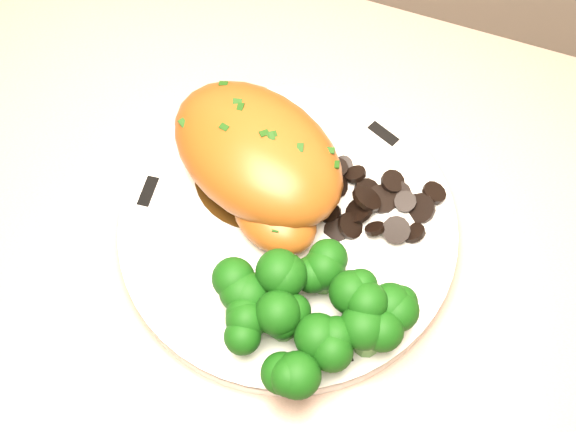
% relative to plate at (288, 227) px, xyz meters
% --- Properties ---
extents(plate, '(0.33, 0.33, 0.02)m').
position_rel_plate_xyz_m(plate, '(0.00, 0.00, 0.00)').
color(plate, white).
rests_on(plate, counter).
extents(rim_accent_0, '(0.03, 0.02, 0.00)m').
position_rel_plate_xyz_m(rim_accent_0, '(0.04, 0.10, 0.01)').
color(rim_accent_0, black).
rests_on(rim_accent_0, plate).
extents(rim_accent_1, '(0.01, 0.03, 0.00)m').
position_rel_plate_xyz_m(rim_accent_1, '(-0.11, -0.01, 0.01)').
color(rim_accent_1, black).
rests_on(rim_accent_1, plate).
extents(rim_accent_2, '(0.03, 0.02, 0.00)m').
position_rel_plate_xyz_m(rim_accent_2, '(0.07, -0.09, 0.01)').
color(rim_accent_2, black).
rests_on(rim_accent_2, plate).
extents(gravy_pool, '(0.10, 0.10, 0.00)m').
position_rel_plate_xyz_m(gravy_pool, '(-0.04, 0.03, 0.01)').
color(gravy_pool, '#37210A').
rests_on(gravy_pool, plate).
extents(chicken_breast, '(0.18, 0.15, 0.06)m').
position_rel_plate_xyz_m(chicken_breast, '(-0.03, 0.03, 0.04)').
color(chicken_breast, '#904C19').
rests_on(chicken_breast, plate).
extents(mushroom_pile, '(0.09, 0.07, 0.02)m').
position_rel_plate_xyz_m(mushroom_pile, '(0.05, 0.03, 0.01)').
color(mushroom_pile, black).
rests_on(mushroom_pile, plate).
extents(broccoli_florets, '(0.13, 0.10, 0.04)m').
position_rel_plate_xyz_m(broccoli_florets, '(0.04, -0.07, 0.03)').
color(broccoli_florets, '#477E35').
rests_on(broccoli_florets, plate).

